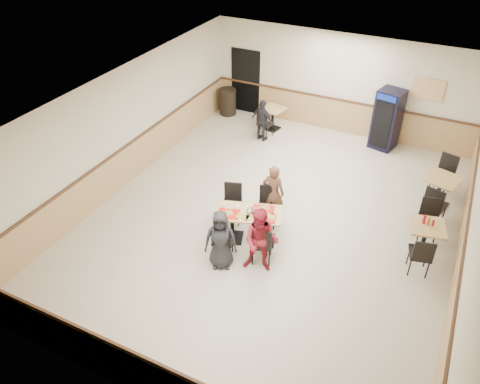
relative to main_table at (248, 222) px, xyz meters
The scene contains 20 objects.
ground 1.05m from the main_table, 77.28° to the left, with size 10.00×10.00×0.00m, color beige.
room_shell 3.98m from the main_table, 60.16° to the left, with size 10.00×10.00×10.00m.
main_table is the anchor object (origin of this frame).
main_chairs 0.06m from the main_table, 161.75° to the right, with size 1.71×1.97×0.96m.
diner_woman_left 0.99m from the main_table, 99.65° to the right, with size 0.66×0.43×1.35m, color black.
diner_woman_right 0.96m from the main_table, 49.37° to the right, with size 0.72×0.56×1.47m, color maroon.
diner_man_opposite 0.99m from the main_table, 80.35° to the left, with size 0.52×0.34×1.42m, color brown.
lone_diner 4.59m from the main_table, 110.18° to the left, with size 0.75×0.31×1.27m, color black.
tabletop_clutter 0.28m from the main_table, 55.00° to the right, with size 1.27×0.91×0.12m.
side_table_near 3.70m from the main_table, 19.28° to the left, with size 0.85×0.85×0.75m.
side_table_near_chair_south 3.55m from the main_table, 10.08° to the left, with size 0.44×0.44×0.95m, color black, non-canonical shape.
side_table_near_chair_north 3.94m from the main_table, 27.57° to the left, with size 0.44×0.44×0.95m, color black, non-canonical shape.
side_table_far 4.71m from the main_table, 41.26° to the left, with size 0.95×0.95×0.82m.
side_table_far_chair_south 4.30m from the main_table, 34.69° to the left, with size 0.48×0.48×1.04m, color black, non-canonical shape.
side_table_far_chair_north 5.17m from the main_table, 46.74° to the left, with size 0.48×0.48×1.04m, color black, non-canonical shape.
condiment_caddy 3.70m from the main_table, 20.18° to the left, with size 0.23×0.06×0.20m.
back_table 5.34m from the main_table, 107.25° to the left, with size 0.77×0.77×0.70m.
back_table_chair_lone 4.81m from the main_table, 109.22° to the left, with size 0.41×0.41×0.88m, color black, non-canonical shape.
pepsi_cooler 5.78m from the main_table, 72.33° to the left, with size 0.80×0.80×1.75m.
trash_bin 6.39m from the main_table, 121.40° to the left, with size 0.55×0.55×0.86m, color black.
Camera 1 is at (3.10, -8.04, 6.83)m, focal length 35.00 mm.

